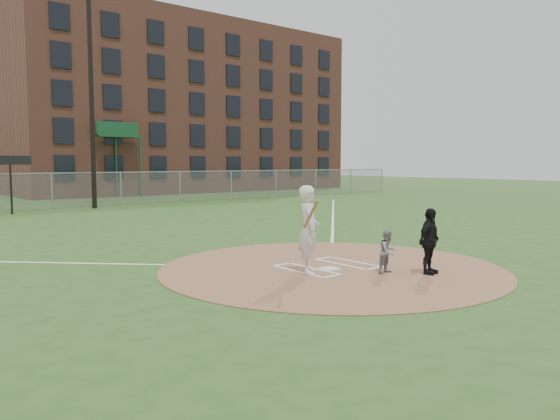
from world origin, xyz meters
TOP-DOWN VIEW (x-y plane):
  - ground at (0.00, 0.00)m, footprint 140.00×140.00m
  - dirt_circle at (0.00, 0.00)m, footprint 8.40×8.40m
  - home_plate at (-0.21, -0.15)m, footprint 0.50×0.50m
  - foul_line_first at (9.00, 9.00)m, footprint 17.04×17.04m
  - catcher at (0.54, -1.31)m, footprint 0.52×0.42m
  - umpire at (1.18, -1.98)m, footprint 0.95×0.54m
  - batters_boxes at (0.00, 0.15)m, footprint 2.08×1.88m
  - batter_at_plate at (-0.90, -0.15)m, footprint 0.84×1.15m
  - outfield_fence at (0.00, 22.00)m, footprint 56.08×0.08m
  - brick_warehouse at (16.00, 37.96)m, footprint 30.00×17.17m
  - light_pole at (2.00, 21.00)m, footprint 1.20×0.30m
  - scoreboard_sign at (-2.50, 20.20)m, footprint 2.00×0.10m

SIDE VIEW (x-z plane):
  - ground at x=0.00m, z-range 0.00..0.00m
  - foul_line_first at x=9.00m, z-range 0.00..0.01m
  - dirt_circle at x=0.00m, z-range 0.00..0.02m
  - batters_boxes at x=0.00m, z-range 0.02..0.03m
  - home_plate at x=-0.21m, z-range 0.02..0.05m
  - catcher at x=0.54m, z-range 0.02..1.03m
  - umpire at x=1.18m, z-range 0.02..1.55m
  - outfield_fence at x=0.00m, z-range 0.00..2.03m
  - batter_at_plate at x=-0.90m, z-range 0.02..2.07m
  - scoreboard_sign at x=-2.50m, z-range 0.92..3.85m
  - light_pole at x=2.00m, z-range 0.50..12.72m
  - brick_warehouse at x=16.00m, z-range 0.00..15.00m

